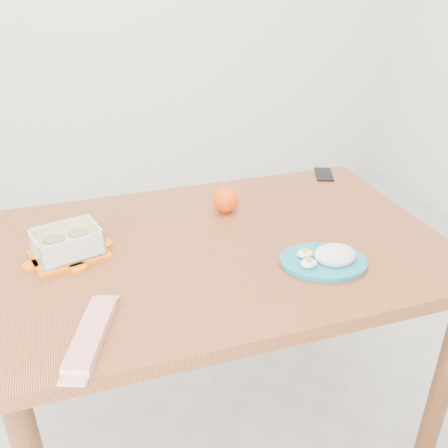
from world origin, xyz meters
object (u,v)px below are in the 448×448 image
object	(u,v)px
dining_table	(224,270)
rice_plate	(327,258)
food_container	(67,244)
orange_fruit	(226,200)
smartphone	(324,174)

from	to	relation	value
dining_table	rice_plate	xyz separation A→B (m)	(0.22, -0.19, 0.11)
food_container	orange_fruit	distance (m)	0.50
dining_table	orange_fruit	xyz separation A→B (m)	(0.07, 0.18, 0.14)
orange_fruit	rice_plate	bearing A→B (deg)	-67.84
food_container	smartphone	distance (m)	0.97
dining_table	rice_plate	world-z (taller)	rice_plate
dining_table	smartphone	distance (m)	0.62
orange_fruit	rice_plate	size ratio (longest dim) A/B	0.28
dining_table	smartphone	bearing A→B (deg)	34.98
dining_table	orange_fruit	distance (m)	0.24
dining_table	smartphone	xyz separation A→B (m)	(0.51, 0.35, 0.10)
dining_table	smartphone	size ratio (longest dim) A/B	10.28
food_container	rice_plate	bearing A→B (deg)	-35.72
dining_table	rice_plate	distance (m)	0.32
rice_plate	smartphone	world-z (taller)	rice_plate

